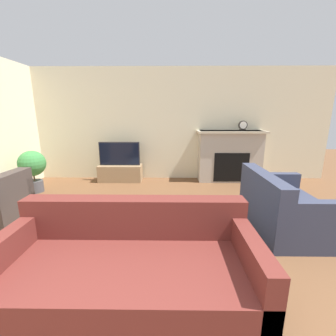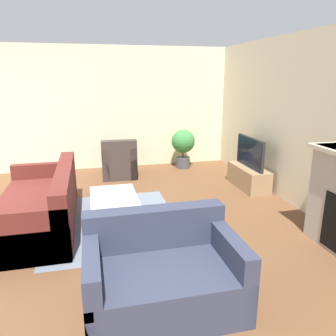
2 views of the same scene
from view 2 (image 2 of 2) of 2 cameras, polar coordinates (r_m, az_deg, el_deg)
The scene contains 10 objects.
wall_back at distance 5.68m, azimuth 21.01°, elevation 7.62°, with size 8.70×0.06×2.70m.
wall_left at distance 7.58m, azimuth -9.07°, elevation 10.21°, with size 0.06×8.12×2.70m.
area_rug at distance 4.90m, azimuth -9.56°, elevation -9.19°, with size 2.24×1.86×0.00m.
tv_stand at distance 6.40m, azimuth 13.82°, elevation -1.55°, with size 1.04×0.41×0.40m.
tv at distance 6.28m, azimuth 14.09°, elevation 2.66°, with size 0.97×0.06×0.56m.
couch_sectional at distance 4.92m, azimuth -21.26°, elevation -6.41°, with size 2.17×1.00×0.82m.
couch_loveseat at distance 3.15m, azimuth -1.02°, elevation -18.15°, with size 0.94×1.37×0.82m.
armchair_by_window at distance 6.98m, azimuth -8.56°, elevation 1.01°, with size 0.88×0.73×0.82m.
coffee_table at distance 4.76m, azimuth -9.39°, elevation -5.29°, with size 1.04×0.66×0.39m.
potted_plant at distance 7.49m, azimuth 2.65°, elevation 4.14°, with size 0.53×0.53×0.89m.
Camera 2 is at (4.64, 1.96, 2.04)m, focal length 35.00 mm.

